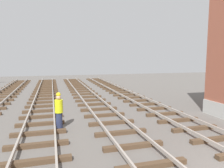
% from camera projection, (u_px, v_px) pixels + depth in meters
% --- Properties ---
extents(track_worker_foreground, '(0.40, 0.40, 1.87)m').
position_uv_depth(track_worker_foreground, '(59.00, 111.00, 10.62)').
color(track_worker_foreground, '#262D4C').
rests_on(track_worker_foreground, ground).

